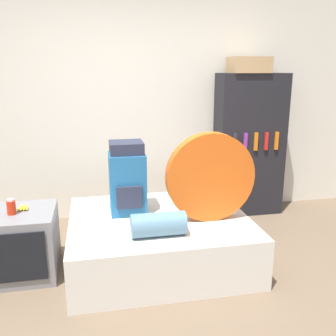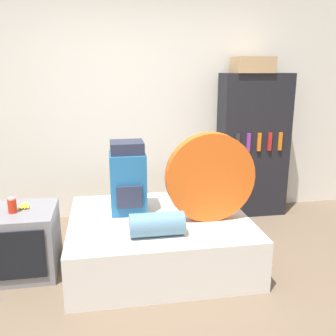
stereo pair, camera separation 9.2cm
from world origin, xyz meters
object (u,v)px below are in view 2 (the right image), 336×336
at_px(backpack, 128,178).
at_px(sleeping_roll, 157,224).
at_px(bookshelf, 253,146).
at_px(cardboard_box, 253,65).
at_px(canister, 12,206).
at_px(tent_bag, 210,177).
at_px(television, 24,241).

distance_m(backpack, sleeping_roll, 0.64).
relative_size(bookshelf, cardboard_box, 3.90).
xyz_separation_m(canister, cardboard_box, (2.44, 1.01, 1.14)).
distance_m(tent_bag, cardboard_box, 1.67).
bearing_deg(canister, backpack, 11.73).
distance_m(canister, bookshelf, 2.73).
bearing_deg(sleeping_roll, television, 160.11).
bearing_deg(tent_bag, bookshelf, 53.54).
relative_size(backpack, sleeping_roll, 1.52).
distance_m(tent_bag, sleeping_roll, 0.63).
height_order(sleeping_roll, bookshelf, bookshelf).
bearing_deg(sleeping_roll, canister, 162.61).
height_order(backpack, television, backpack).
distance_m(tent_bag, canister, 1.67).
bearing_deg(backpack, canister, -168.27).
height_order(tent_bag, cardboard_box, cardboard_box).
bearing_deg(television, cardboard_box, 22.17).
height_order(backpack, sleeping_roll, backpack).
bearing_deg(sleeping_roll, tent_bag, 26.45).
xyz_separation_m(tent_bag, television, (-1.60, 0.15, -0.54)).
xyz_separation_m(sleeping_roll, bookshelf, (1.35, 1.41, 0.31)).
distance_m(backpack, tent_bag, 0.76).
bearing_deg(tent_bag, sleeping_roll, -153.55).
xyz_separation_m(sleeping_roll, television, (-1.11, 0.40, -0.25)).
relative_size(sleeping_roll, television, 0.73).
height_order(sleeping_roll, television, sleeping_roll).
height_order(television, canister, canister).
distance_m(backpack, bookshelf, 1.76).
relative_size(tent_bag, television, 1.31).
bearing_deg(bookshelf, sleeping_roll, -133.92).
distance_m(sleeping_roll, bookshelf, 1.98).
relative_size(television, canister, 4.51).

